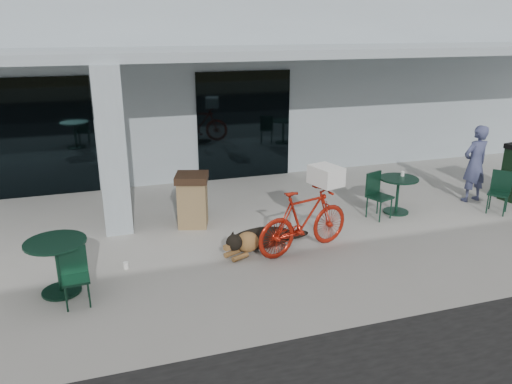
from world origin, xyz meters
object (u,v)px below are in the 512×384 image
object	(u,v)px
dog	(262,237)
cafe_table_near	(59,267)
bicycle	(304,220)
cafe_chair_far_a	(380,196)
trash_receptacle	(193,200)
cafe_table_far	(397,195)
cafe_chair_far_b	(499,193)
person	(475,164)
cafe_chair_near	(76,278)

from	to	relation	value
dog	cafe_table_near	distance (m)	3.37
bicycle	cafe_chair_far_a	bearing A→B (deg)	-80.39
trash_receptacle	cafe_table_far	bearing A→B (deg)	-8.10
cafe_chair_far_b	person	bearing A→B (deg)	140.32
bicycle	cafe_chair_near	world-z (taller)	bicycle
trash_receptacle	cafe_table_near	bearing A→B (deg)	-139.91
cafe_table_far	person	bearing A→B (deg)	3.94
cafe_table_near	cafe_chair_far_a	bearing A→B (deg)	11.40
dog	trash_receptacle	bearing A→B (deg)	98.99
dog	trash_receptacle	size ratio (longest dim) A/B	1.28
cafe_chair_far_a	cafe_chair_far_b	distance (m)	2.57
cafe_chair_far_b	trash_receptacle	world-z (taller)	trash_receptacle
person	cafe_chair_far_a	bearing A→B (deg)	1.53
cafe_chair_far_a	dog	bearing A→B (deg)	173.55
dog	person	world-z (taller)	person
cafe_chair_near	cafe_table_near	bearing A→B (deg)	115.40
cafe_table_far	cafe_chair_near	bearing A→B (deg)	-163.91
cafe_chair_near	person	xyz separation A→B (m)	(8.34, 1.97, 0.45)
cafe_table_far	cafe_chair_far_b	size ratio (longest dim) A/B	0.92
cafe_table_far	trash_receptacle	size ratio (longest dim) A/B	0.77
cafe_chair_near	cafe_table_far	xyz separation A→B (m)	(6.34, 1.83, -0.03)
cafe_chair_near	person	size ratio (longest dim) A/B	0.48
cafe_table_far	cafe_chair_far_b	world-z (taller)	cafe_chair_far_b
cafe_table_near	trash_receptacle	bearing A→B (deg)	40.09
person	cafe_chair_far_b	bearing A→B (deg)	84.14
dog	cafe_chair_near	xyz separation A→B (m)	(-3.07, -0.98, 0.19)
cafe_table_far	trash_receptacle	bearing A→B (deg)	171.90
dog	cafe_table_near	world-z (taller)	cafe_table_near
cafe_chair_far_b	trash_receptacle	xyz separation A→B (m)	(-6.21, 1.26, 0.08)
cafe_chair_far_b	person	size ratio (longest dim) A/B	0.51
cafe_chair_far_b	trash_receptacle	distance (m)	6.34
cafe_chair_near	person	world-z (taller)	person
cafe_chair_near	cafe_chair_far_a	distance (m)	6.04
bicycle	cafe_table_far	world-z (taller)	bicycle
cafe_chair_near	cafe_chair_far_b	bearing A→B (deg)	3.93
cafe_chair_far_a	trash_receptacle	bearing A→B (deg)	147.94
cafe_table_far	person	size ratio (longest dim) A/B	0.47
cafe_chair_near	trash_receptacle	xyz separation A→B (m)	(2.12, 2.43, 0.11)
cafe_table_near	person	bearing A→B (deg)	10.10
cafe_table_near	cafe_chair_far_b	distance (m)	8.61
bicycle	cafe_table_near	distance (m)	4.00
cafe_table_near	cafe_chair_far_b	size ratio (longest dim) A/B	1.00
cafe_table_near	dog	bearing A→B (deg)	9.36
bicycle	person	world-z (taller)	person
cafe_chair_far_b	cafe_chair_far_a	bearing A→B (deg)	-140.29
cafe_table_far	cafe_chair_far_a	size ratio (longest dim) A/B	0.86
bicycle	cafe_table_far	bearing A→B (deg)	-81.80
cafe_table_near	cafe_chair_far_b	world-z (taller)	cafe_chair_far_b
cafe_chair_far_a	trash_receptacle	distance (m)	3.77
dog	cafe_chair_far_a	distance (m)	2.83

